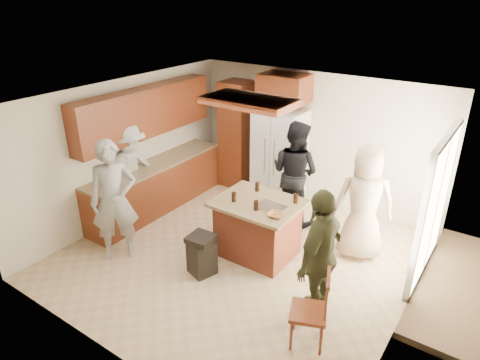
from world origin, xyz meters
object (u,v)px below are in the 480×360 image
Objects in this scene: person_behind_right at (364,203)px; kitchen_island at (257,228)px; person_front_left at (114,201)px; person_side_right at (320,256)px; person_counter at (130,172)px; spindle_chair at (310,312)px; person_behind_left at (295,173)px; trash_bin at (202,254)px; refrigerator at (279,155)px.

person_behind_right is 1.44× the size of kitchen_island.
person_side_right is (3.12, 0.53, -0.06)m from person_front_left.
person_counter reaches higher than person_side_right.
person_counter is 4.14m from spindle_chair.
person_side_right is 0.69m from spindle_chair.
person_behind_left is 1.38m from kitchen_island.
person_counter is 2.88× the size of trash_bin.
person_behind_right is 1.85× the size of spindle_chair.
person_behind_right is 4.00m from person_counter.
person_behind_left is at bearing 6.49° from person_front_left.
person_counter is (-3.85, 0.43, 0.01)m from person_side_right.
person_front_left is 3.36m from refrigerator.
person_counter is at bearing 164.22° from trash_bin.
refrigerator is at bearing 96.72° from trash_bin.
person_counter is at bearing -173.39° from kitchen_island.
person_behind_left is 1.03× the size of person_counter.
kitchen_island is at bearing -116.96° from person_side_right.
refrigerator is at bearing -23.54° from person_counter.
refrigerator reaches higher than person_side_right.
person_behind_left is 2.90m from person_counter.
trash_bin is (-1.76, -0.16, -0.57)m from person_side_right.
person_behind_right reaches higher than person_side_right.
person_behind_left is at bearing 92.79° from kitchen_island.
kitchen_island is at bearing 65.17° from trash_bin.
kitchen_island is at bearing -14.41° from person_front_left.
person_front_left is 3.07m from person_behind_left.
person_behind_left is 1.04× the size of refrigerator.
refrigerator is (1.03, 3.20, -0.06)m from person_front_left.
person_front_left reaches higher than trash_bin.
person_side_right is at bearing -51.80° from refrigerator.
person_front_left is at bearing -179.55° from spindle_chair.
person_counter reaches higher than kitchen_island.
person_side_right is (0.03, -1.62, -0.03)m from person_behind_right.
person_front_left is 3.17m from person_side_right.
spindle_chair is (1.57, -2.53, -0.48)m from person_behind_left.
refrigerator is (-0.68, 0.64, -0.03)m from person_behind_left.
refrigerator is 3.91m from spindle_chair.
person_behind_left is at bearing 81.03° from trash_bin.
person_behind_right is at bearing 34.15° from kitchen_island.
person_behind_right is (3.10, 2.15, -0.04)m from person_front_left.
trash_bin is at bearing 169.66° from spindle_chair.
person_side_right is at bearing 5.14° from trash_bin.
person_behind_left is 1.01× the size of person_behind_right.
person_behind_left reaches higher than person_counter.
person_behind_left is 2.29m from trash_bin.
trash_bin is (-0.34, -2.18, -0.61)m from person_behind_left.
trash_bin is at bearing -91.10° from person_counter.
spindle_chair is (0.15, -0.51, -0.44)m from person_side_right.
refrigerator reaches higher than spindle_chair.
person_behind_right reaches higher than person_counter.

